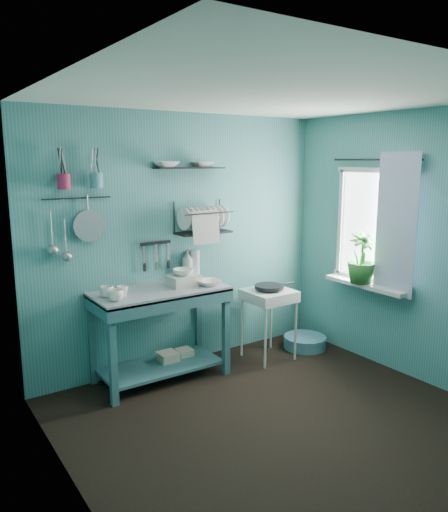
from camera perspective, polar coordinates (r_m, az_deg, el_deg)
floor at (r=4.22m, az=6.21°, el=-18.19°), size 3.20×3.20×0.00m
ceiling at (r=3.72m, az=7.04°, el=17.82°), size 3.20×3.20×0.00m
wall_back at (r=4.99m, az=-4.66°, el=1.68°), size 3.20×0.00×3.20m
wall_left at (r=3.02m, az=-17.28°, el=-4.95°), size 0.00×3.00×3.00m
wall_right at (r=4.95m, az=20.83°, el=0.92°), size 0.00×3.00×3.00m
work_counter at (r=4.78m, az=-7.31°, el=-8.85°), size 1.31×0.77×0.88m
mug_left at (r=4.30m, az=-12.23°, el=-4.42°), size 0.12×0.12×0.10m
mug_mid at (r=4.43m, az=-11.51°, el=-3.98°), size 0.14×0.14×0.09m
mug_right at (r=4.44m, az=-13.24°, el=-3.98°), size 0.17×0.17×0.10m
wash_tub at (r=4.73m, az=-4.64°, el=-2.80°), size 0.28×0.22×0.10m
tub_bowl at (r=4.71m, az=-4.65°, el=-1.84°), size 0.20×0.19×0.06m
soap_bottle at (r=4.98m, az=-4.19°, el=-0.92°), size 0.12×0.12×0.30m
water_bottle at (r=5.04m, az=-3.32°, el=-0.86°), size 0.09×0.09×0.28m
counter_bowl at (r=4.73m, az=-1.74°, el=-3.07°), size 0.22×0.22×0.05m
hotplate_stand at (r=5.26m, az=5.10°, el=-7.78°), size 0.50×0.50×0.73m
frying_pan at (r=5.14m, az=5.18°, el=-3.51°), size 0.30×0.30×0.03m
knife_strip at (r=4.81m, az=-7.82°, el=1.48°), size 0.32×0.04×0.03m
dish_rack at (r=4.92m, az=-2.38°, el=4.44°), size 0.58×0.32×0.32m
upper_shelf at (r=4.85m, az=-3.94°, el=10.00°), size 0.70×0.20×0.02m
shelf_bowl_left at (r=4.73m, az=-6.63°, el=10.67°), size 0.23×0.23×0.06m
shelf_bowl_right at (r=4.92m, az=-2.46°, el=10.80°), size 0.23×0.23×0.05m
utensil_cup_magenta at (r=4.40m, az=-17.84°, el=8.12°), size 0.11×0.11×0.13m
utensil_cup_teal at (r=4.48m, az=-14.39°, el=8.38°), size 0.11×0.11×0.13m
colander at (r=4.52m, az=-15.18°, el=3.35°), size 0.28×0.03×0.28m
ladle_outer at (r=4.44m, az=-19.14°, el=2.86°), size 0.01×0.01×0.30m
ladle_inner at (r=4.48m, az=-17.71°, el=2.13°), size 0.01×0.01×0.30m
hook_rail at (r=4.49m, az=-16.43°, el=6.36°), size 0.60×0.01×0.01m
window_glass at (r=5.19m, az=16.80°, el=3.28°), size 0.00×1.10×1.10m
windowsill at (r=5.23m, az=15.85°, el=-3.20°), size 0.16×0.95×0.04m
curtain at (r=4.95m, az=19.03°, el=3.38°), size 0.00×1.35×1.35m
curtain_rod at (r=5.11m, az=16.88°, el=10.48°), size 0.02×1.05×0.02m
potted_plant at (r=5.16m, az=15.45°, el=-0.21°), size 0.34×0.34×0.52m
storage_tin_large at (r=4.98m, az=-6.43°, el=-12.06°), size 0.18×0.18×0.22m
storage_tin_small at (r=5.09m, az=-4.56°, el=-11.60°), size 0.15×0.15×0.20m
floor_basin at (r=5.68m, az=9.22°, el=-9.67°), size 0.47×0.47×0.13m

